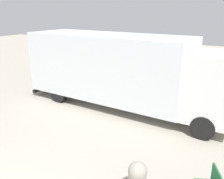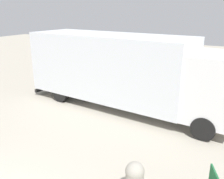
# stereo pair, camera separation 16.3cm
# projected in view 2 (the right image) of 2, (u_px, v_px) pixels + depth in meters

# --- Properties ---
(delivery_truck) EXTENTS (9.28, 3.26, 3.13)m
(delivery_truck) POSITION_uv_depth(u_px,v_px,m) (123.00, 69.00, 10.66)
(delivery_truck) COLOR silver
(delivery_truck) RESTS_ON ground
(bollard_near_bench) EXTENTS (0.44, 0.44, 0.90)m
(bollard_near_bench) POSITION_uv_depth(u_px,v_px,m) (135.00, 179.00, 5.65)
(bollard_near_bench) COLOR #9E998C
(bollard_near_bench) RESTS_ON ground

